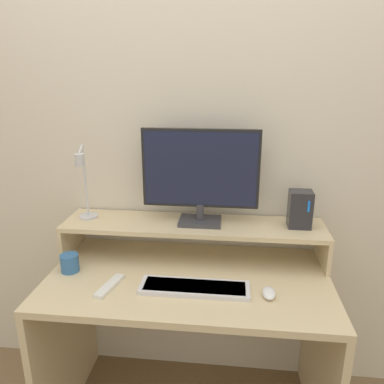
{
  "coord_description": "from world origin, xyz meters",
  "views": [
    {
      "loc": [
        0.17,
        -1.1,
        1.6
      ],
      "look_at": [
        0.01,
        0.36,
        1.14
      ],
      "focal_mm": 35.0,
      "sensor_mm": 36.0,
      "label": 1
    }
  ],
  "objects_px": {
    "monitor": "(200,174)",
    "router_dock": "(300,209)",
    "mouse": "(269,293)",
    "remote_control": "(110,286)",
    "desk_lamp": "(84,185)",
    "keyboard": "(194,287)",
    "mug": "(70,263)"
  },
  "relations": [
    {
      "from": "mouse",
      "to": "mug",
      "type": "xyz_separation_m",
      "value": [
        -0.86,
        0.1,
        0.02
      ]
    },
    {
      "from": "mouse",
      "to": "remote_control",
      "type": "relative_size",
      "value": 0.49
    },
    {
      "from": "keyboard",
      "to": "remote_control",
      "type": "height_order",
      "value": "keyboard"
    },
    {
      "from": "monitor",
      "to": "router_dock",
      "type": "height_order",
      "value": "monitor"
    },
    {
      "from": "desk_lamp",
      "to": "router_dock",
      "type": "bearing_deg",
      "value": 3.87
    },
    {
      "from": "remote_control",
      "to": "mouse",
      "type": "bearing_deg",
      "value": 0.76
    },
    {
      "from": "monitor",
      "to": "remote_control",
      "type": "distance_m",
      "value": 0.62
    },
    {
      "from": "router_dock",
      "to": "mug",
      "type": "height_order",
      "value": "router_dock"
    },
    {
      "from": "desk_lamp",
      "to": "keyboard",
      "type": "relative_size",
      "value": 0.81
    },
    {
      "from": "remote_control",
      "to": "router_dock",
      "type": "bearing_deg",
      "value": 22.51
    },
    {
      "from": "mouse",
      "to": "remote_control",
      "type": "xyz_separation_m",
      "value": [
        -0.64,
        -0.01,
        -0.01
      ]
    },
    {
      "from": "router_dock",
      "to": "keyboard",
      "type": "distance_m",
      "value": 0.59
    },
    {
      "from": "monitor",
      "to": "mug",
      "type": "height_order",
      "value": "monitor"
    },
    {
      "from": "monitor",
      "to": "mug",
      "type": "relative_size",
      "value": 6.65
    },
    {
      "from": "desk_lamp",
      "to": "keyboard",
      "type": "bearing_deg",
      "value": -24.4
    },
    {
      "from": "keyboard",
      "to": "mug",
      "type": "height_order",
      "value": "mug"
    },
    {
      "from": "router_dock",
      "to": "mouse",
      "type": "relative_size",
      "value": 1.92
    },
    {
      "from": "monitor",
      "to": "remote_control",
      "type": "height_order",
      "value": "monitor"
    },
    {
      "from": "mouse",
      "to": "monitor",
      "type": "bearing_deg",
      "value": 133.63
    },
    {
      "from": "router_dock",
      "to": "remote_control",
      "type": "distance_m",
      "value": 0.9
    },
    {
      "from": "monitor",
      "to": "mouse",
      "type": "height_order",
      "value": "monitor"
    },
    {
      "from": "monitor",
      "to": "remote_control",
      "type": "bearing_deg",
      "value": -136.47
    },
    {
      "from": "keyboard",
      "to": "mug",
      "type": "distance_m",
      "value": 0.57
    },
    {
      "from": "keyboard",
      "to": "mug",
      "type": "bearing_deg",
      "value": 171.0
    },
    {
      "from": "remote_control",
      "to": "keyboard",
      "type": "bearing_deg",
      "value": 3.88
    },
    {
      "from": "mouse",
      "to": "keyboard",
      "type": "bearing_deg",
      "value": 177.08
    },
    {
      "from": "remote_control",
      "to": "desk_lamp",
      "type": "bearing_deg",
      "value": 124.45
    },
    {
      "from": "monitor",
      "to": "remote_control",
      "type": "relative_size",
      "value": 2.9
    },
    {
      "from": "keyboard",
      "to": "remote_control",
      "type": "relative_size",
      "value": 2.45
    },
    {
      "from": "router_dock",
      "to": "monitor",
      "type": "bearing_deg",
      "value": -179.47
    },
    {
      "from": "desk_lamp",
      "to": "router_dock",
      "type": "distance_m",
      "value": 0.98
    },
    {
      "from": "desk_lamp",
      "to": "router_dock",
      "type": "height_order",
      "value": "desk_lamp"
    }
  ]
}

